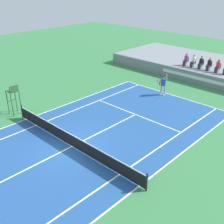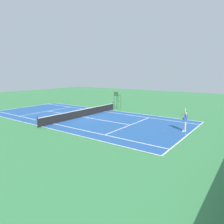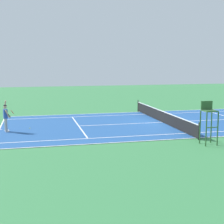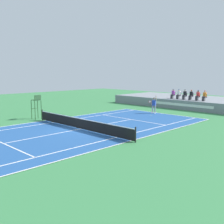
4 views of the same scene
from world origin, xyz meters
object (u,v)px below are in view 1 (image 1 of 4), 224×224
(spectator_seated_1, at_px, (193,61))
(tennis_ball, at_px, (160,101))
(spectator_seated_3, at_px, (209,65))
(umpire_chair, at_px, (13,96))
(tennis_player, at_px, (163,85))
(spectator_seated_4, at_px, (218,66))
(spectator_seated_0, at_px, (186,60))
(spectator_seated_2, at_px, (201,63))

(spectator_seated_1, relative_size, tennis_ball, 18.60)
(spectator_seated_3, relative_size, umpire_chair, 0.52)
(tennis_player, bearing_deg, spectator_seated_1, 95.33)
(spectator_seated_1, distance_m, spectator_seated_4, 2.71)
(umpire_chair, bearing_deg, spectator_seated_1, 72.48)
(spectator_seated_3, bearing_deg, umpire_chair, -112.65)
(spectator_seated_0, height_order, tennis_ball, spectator_seated_0)
(tennis_player, height_order, umpire_chair, umpire_chair)
(spectator_seated_1, height_order, spectator_seated_4, same)
(spectator_seated_1, relative_size, spectator_seated_4, 1.00)
(spectator_seated_1, xyz_separation_m, tennis_player, (0.58, -6.26, -0.81))
(spectator_seated_3, relative_size, spectator_seated_4, 1.00)
(spectator_seated_3, bearing_deg, tennis_ball, -93.41)
(spectator_seated_4, height_order, tennis_ball, spectator_seated_4)
(spectator_seated_3, distance_m, spectator_seated_4, 0.92)
(spectator_seated_2, relative_size, tennis_player, 0.61)
(spectator_seated_1, distance_m, tennis_ball, 8.08)
(spectator_seated_1, height_order, spectator_seated_3, same)
(spectator_seated_0, xyz_separation_m, tennis_ball, (2.19, -7.78, -1.77))
(spectator_seated_0, distance_m, spectator_seated_4, 3.58)
(spectator_seated_4, height_order, tennis_player, spectator_seated_4)
(spectator_seated_0, bearing_deg, spectator_seated_4, 0.00)
(spectator_seated_3, bearing_deg, spectator_seated_2, 180.00)
(spectator_seated_4, bearing_deg, spectator_seated_2, 180.00)
(tennis_player, distance_m, umpire_chair, 12.92)
(spectator_seated_0, relative_size, umpire_chair, 0.52)
(spectator_seated_3, xyz_separation_m, spectator_seated_4, (0.92, 0.00, 0.00))
(spectator_seated_0, relative_size, spectator_seated_4, 1.00)
(spectator_seated_3, xyz_separation_m, tennis_ball, (-0.46, -7.78, -1.77))
(umpire_chair, bearing_deg, spectator_seated_0, 75.07)
(tennis_ball, bearing_deg, spectator_seated_4, 79.88)
(spectator_seated_1, height_order, tennis_player, spectator_seated_1)
(tennis_ball, distance_m, umpire_chair, 12.11)
(spectator_seated_0, xyz_separation_m, spectator_seated_1, (0.86, 0.00, 0.00))
(spectator_seated_1, bearing_deg, spectator_seated_2, 0.00)
(spectator_seated_1, bearing_deg, spectator_seated_4, 0.00)
(tennis_player, bearing_deg, spectator_seated_0, 103.03)
(spectator_seated_0, bearing_deg, spectator_seated_2, 0.00)
(umpire_chair, bearing_deg, tennis_ball, 55.01)
(spectator_seated_3, relative_size, tennis_ball, 18.60)
(spectator_seated_4, xyz_separation_m, tennis_player, (-2.13, -6.26, -0.81))
(spectator_seated_4, distance_m, umpire_chair, 19.46)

